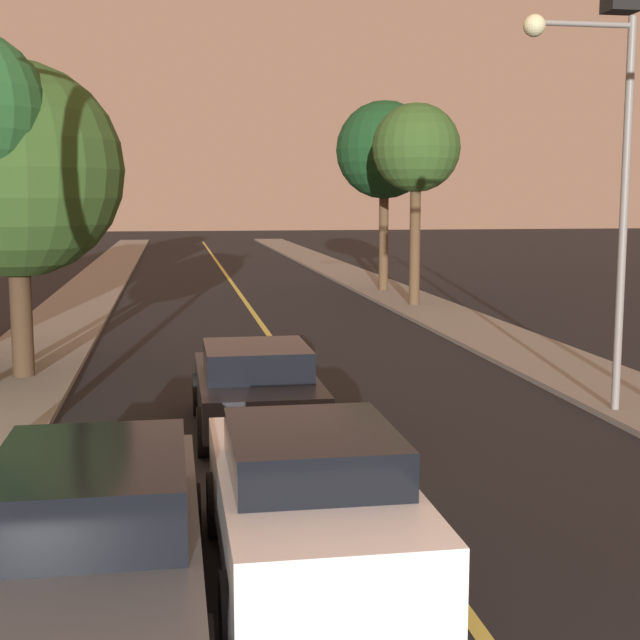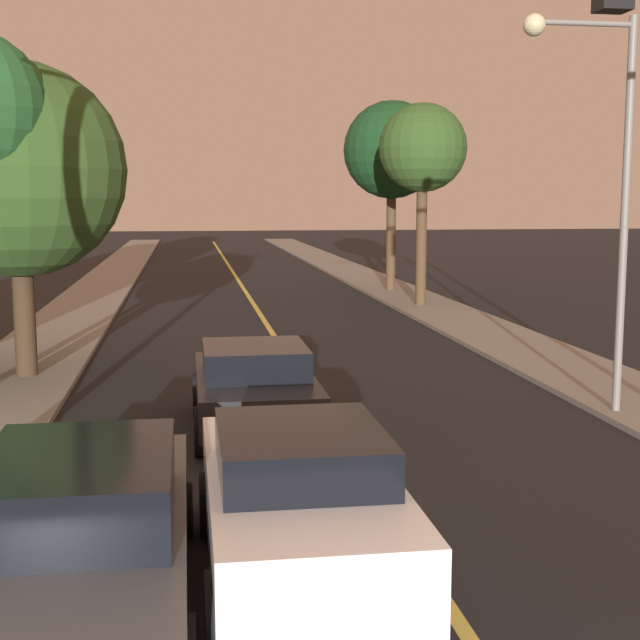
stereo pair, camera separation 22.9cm
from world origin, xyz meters
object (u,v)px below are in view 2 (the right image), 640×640
Objects in this scene: tree_right_far at (392,151)px; car_near_lane_front at (299,500)px; tree_right_near at (423,150)px; streetlamp_right at (600,159)px; car_near_lane_second at (254,385)px; tree_left_far at (18,171)px; car_outer_lane_front at (82,529)px.

car_near_lane_front is at bearing -104.92° from tree_right_far.
tree_right_far is at bearing 88.79° from tree_right_near.
tree_right_far is (1.24, 20.53, 1.19)m from streetlamp_right.
car_near_lane_second is (-0.00, 5.72, -0.07)m from car_near_lane_front.
tree_right_near is (11.27, 10.78, 1.07)m from tree_left_far.
tree_left_far is (-10.14, 4.72, -0.11)m from streetlamp_right.
tree_left_far is (-2.33, 10.83, 3.54)m from car_outer_lane_front.
car_near_lane_front reaches higher than car_outer_lane_front.
car_outer_lane_front is at bearing -141.99° from streetlamp_right.
car_near_lane_second is 0.60× the size of tree_right_near.
car_outer_lane_front is (-2.03, -6.02, -0.01)m from car_near_lane_second.
streetlamp_right is at bearing 38.01° from car_outer_lane_front.
tree_right_far is at bearing 71.21° from car_near_lane_second.
car_near_lane_second is 0.55× the size of tree_right_far.
car_near_lane_second is 0.65× the size of tree_left_far.
car_near_lane_second is at bearing -113.91° from tree_right_near.
car_outer_lane_front is 11.63m from tree_left_far.
car_outer_lane_front is at bearing -108.63° from car_near_lane_second.
car_outer_lane_front is at bearing -112.48° from tree_right_near.
car_near_lane_front is at bearing -67.49° from tree_left_far.
car_near_lane_front reaches higher than car_near_lane_second.
tree_left_far reaches higher than car_near_lane_front.
car_near_lane_front is at bearing 8.60° from car_outer_lane_front.
car_near_lane_front is 0.66× the size of streetlamp_right.
car_near_lane_second is 6.83m from streetlamp_right.
car_outer_lane_front is at bearing -108.76° from tree_right_far.
car_near_lane_front is 27.66m from tree_right_far.
streetlamp_right reaches higher than car_outer_lane_front.
streetlamp_right is (5.78, 0.08, 3.64)m from car_near_lane_second.
streetlamp_right reaches higher than car_near_lane_second.
car_near_lane_front is at bearing -134.91° from streetlamp_right.
tree_right_far reaches higher than tree_left_far.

